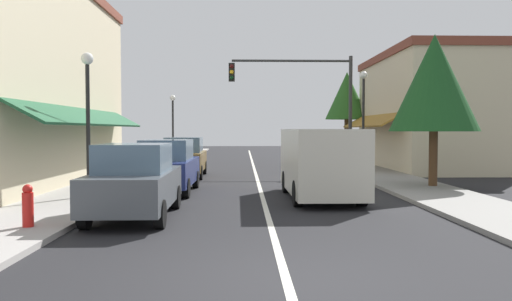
{
  "coord_description": "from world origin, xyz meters",
  "views": [
    {
      "loc": [
        -0.6,
        -6.73,
        2.1
      ],
      "look_at": [
        -0.1,
        12.82,
        1.29
      ],
      "focal_mm": 35.15,
      "sensor_mm": 36.0,
      "label": 1
    }
  ],
  "objects_px": {
    "parked_car_second_left": "(167,167)",
    "street_lamp_right_mid": "(363,105)",
    "fire_hydrant": "(28,206)",
    "tree_right_near": "(434,83)",
    "street_lamp_left_near": "(88,100)",
    "van_in_lane": "(320,161)",
    "street_lamp_left_far": "(173,117)",
    "tree_right_far": "(347,96)",
    "traffic_signal_mast_arm": "(308,91)",
    "parked_car_third_left": "(184,157)",
    "parked_car_nearest_left": "(135,181)"
  },
  "relations": [
    {
      "from": "parked_car_second_left",
      "to": "tree_right_far",
      "type": "bearing_deg",
      "value": 59.95
    },
    {
      "from": "van_in_lane",
      "to": "street_lamp_right_mid",
      "type": "bearing_deg",
      "value": 67.48
    },
    {
      "from": "street_lamp_left_near",
      "to": "street_lamp_right_mid",
      "type": "xyz_separation_m",
      "value": [
        10.26,
        8.54,
        0.27
      ]
    },
    {
      "from": "parked_car_second_left",
      "to": "street_lamp_right_mid",
      "type": "height_order",
      "value": "street_lamp_right_mid"
    },
    {
      "from": "parked_car_second_left",
      "to": "parked_car_third_left",
      "type": "height_order",
      "value": "same"
    },
    {
      "from": "parked_car_nearest_left",
      "to": "parked_car_second_left",
      "type": "distance_m",
      "value": 4.75
    },
    {
      "from": "tree_right_far",
      "to": "street_lamp_left_far",
      "type": "bearing_deg",
      "value": -176.36
    },
    {
      "from": "van_in_lane",
      "to": "parked_car_third_left",
      "type": "bearing_deg",
      "value": 124.11
    },
    {
      "from": "parked_car_nearest_left",
      "to": "parked_car_third_left",
      "type": "distance_m",
      "value": 10.38
    },
    {
      "from": "parked_car_second_left",
      "to": "street_lamp_left_far",
      "type": "xyz_separation_m",
      "value": [
        -1.86,
        14.7,
        2.04
      ]
    },
    {
      "from": "parked_car_nearest_left",
      "to": "street_lamp_left_near",
      "type": "height_order",
      "value": "street_lamp_left_near"
    },
    {
      "from": "street_lamp_right_mid",
      "to": "fire_hydrant",
      "type": "bearing_deg",
      "value": -127.29
    },
    {
      "from": "tree_right_far",
      "to": "fire_hydrant",
      "type": "height_order",
      "value": "tree_right_far"
    },
    {
      "from": "parked_car_second_left",
      "to": "tree_right_near",
      "type": "distance_m",
      "value": 9.71
    },
    {
      "from": "parked_car_nearest_left",
      "to": "traffic_signal_mast_arm",
      "type": "height_order",
      "value": "traffic_signal_mast_arm"
    },
    {
      "from": "van_in_lane",
      "to": "tree_right_far",
      "type": "relative_size",
      "value": 0.9
    },
    {
      "from": "parked_car_second_left",
      "to": "street_lamp_right_mid",
      "type": "bearing_deg",
      "value": 40.57
    },
    {
      "from": "street_lamp_left_near",
      "to": "parked_car_third_left",
      "type": "bearing_deg",
      "value": 74.94
    },
    {
      "from": "parked_car_second_left",
      "to": "tree_right_near",
      "type": "bearing_deg",
      "value": 5.98
    },
    {
      "from": "parked_car_second_left",
      "to": "tree_right_far",
      "type": "relative_size",
      "value": 0.71
    },
    {
      "from": "tree_right_far",
      "to": "fire_hydrant",
      "type": "xyz_separation_m",
      "value": [
        -11.06,
        -21.79,
        -3.71
      ]
    },
    {
      "from": "parked_car_third_left",
      "to": "tree_right_near",
      "type": "relative_size",
      "value": 0.75
    },
    {
      "from": "parked_car_second_left",
      "to": "street_lamp_left_near",
      "type": "relative_size",
      "value": 0.94
    },
    {
      "from": "parked_car_second_left",
      "to": "parked_car_third_left",
      "type": "xyz_separation_m",
      "value": [
        -0.09,
        5.63,
        0.0
      ]
    },
    {
      "from": "parked_car_nearest_left",
      "to": "van_in_lane",
      "type": "bearing_deg",
      "value": 32.89
    },
    {
      "from": "parked_car_second_left",
      "to": "tree_right_near",
      "type": "height_order",
      "value": "tree_right_near"
    },
    {
      "from": "parked_car_third_left",
      "to": "tree_right_near",
      "type": "bearing_deg",
      "value": -27.74
    },
    {
      "from": "van_in_lane",
      "to": "traffic_signal_mast_arm",
      "type": "relative_size",
      "value": 0.84
    },
    {
      "from": "street_lamp_left_near",
      "to": "tree_right_near",
      "type": "relative_size",
      "value": 0.8
    },
    {
      "from": "street_lamp_left_far",
      "to": "street_lamp_right_mid",
      "type": "bearing_deg",
      "value": -38.09
    },
    {
      "from": "fire_hydrant",
      "to": "parked_car_nearest_left",
      "type": "bearing_deg",
      "value": 41.98
    },
    {
      "from": "van_in_lane",
      "to": "street_lamp_right_mid",
      "type": "height_order",
      "value": "street_lamp_right_mid"
    },
    {
      "from": "traffic_signal_mast_arm",
      "to": "street_lamp_left_near",
      "type": "xyz_separation_m",
      "value": [
        -7.82,
        -10.1,
        -1.04
      ]
    },
    {
      "from": "van_in_lane",
      "to": "street_lamp_left_far",
      "type": "xyz_separation_m",
      "value": [
        -6.73,
        16.2,
        1.77
      ]
    },
    {
      "from": "parked_car_second_left",
      "to": "tree_right_far",
      "type": "height_order",
      "value": "tree_right_far"
    },
    {
      "from": "street_lamp_left_near",
      "to": "street_lamp_left_far",
      "type": "height_order",
      "value": "street_lamp_left_near"
    },
    {
      "from": "parked_car_second_left",
      "to": "parked_car_nearest_left",
      "type": "bearing_deg",
      "value": -89.82
    },
    {
      "from": "parked_car_third_left",
      "to": "street_lamp_right_mid",
      "type": "height_order",
      "value": "street_lamp_right_mid"
    },
    {
      "from": "street_lamp_right_mid",
      "to": "fire_hydrant",
      "type": "distance_m",
      "value": 16.83
    },
    {
      "from": "tree_right_near",
      "to": "tree_right_far",
      "type": "bearing_deg",
      "value": 90.21
    },
    {
      "from": "street_lamp_left_near",
      "to": "fire_hydrant",
      "type": "bearing_deg",
      "value": -87.63
    },
    {
      "from": "parked_car_second_left",
      "to": "traffic_signal_mast_arm",
      "type": "relative_size",
      "value": 0.67
    },
    {
      "from": "street_lamp_left_near",
      "to": "parked_car_nearest_left",
      "type": "bearing_deg",
      "value": -56.37
    },
    {
      "from": "traffic_signal_mast_arm",
      "to": "tree_right_far",
      "type": "xyz_separation_m",
      "value": [
        3.43,
        7.02,
        0.23
      ]
    },
    {
      "from": "street_lamp_right_mid",
      "to": "street_lamp_left_near",
      "type": "bearing_deg",
      "value": -140.23
    },
    {
      "from": "street_lamp_left_near",
      "to": "street_lamp_right_mid",
      "type": "bearing_deg",
      "value": 39.77
    },
    {
      "from": "parked_car_third_left",
      "to": "van_in_lane",
      "type": "xyz_separation_m",
      "value": [
        4.96,
        -7.12,
        0.27
      ]
    },
    {
      "from": "street_lamp_right_mid",
      "to": "van_in_lane",
      "type": "bearing_deg",
      "value": -111.77
    },
    {
      "from": "parked_car_second_left",
      "to": "fire_hydrant",
      "type": "xyz_separation_m",
      "value": [
        -1.87,
        -6.39,
        -0.33
      ]
    },
    {
      "from": "parked_car_third_left",
      "to": "street_lamp_left_far",
      "type": "xyz_separation_m",
      "value": [
        -1.76,
        9.07,
        2.04
      ]
    }
  ]
}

